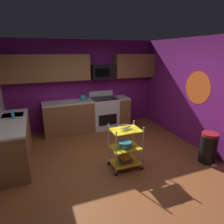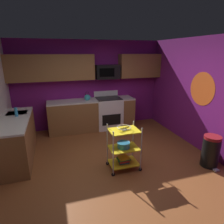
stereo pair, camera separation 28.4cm
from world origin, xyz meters
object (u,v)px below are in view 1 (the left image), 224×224
object	(u,v)px
oven_range	(104,113)
mixing_bowl_large	(125,144)
microwave	(103,72)
fruit_bowl	(126,127)
rolling_cart	(125,147)
kettle	(83,98)
book_stack	(125,159)
dish_soap_bottle	(13,114)
trash_can	(208,148)

from	to	relation	value
oven_range	mixing_bowl_large	size ratio (longest dim) A/B	4.37
microwave	mixing_bowl_large	xyz separation A→B (m)	(-0.34, -2.36, -1.18)
microwave	fruit_bowl	world-z (taller)	microwave
rolling_cart	kettle	distance (m)	2.34
kettle	fruit_bowl	bearing A→B (deg)	-82.40
mixing_bowl_large	book_stack	size ratio (longest dim) A/B	1.00
oven_range	kettle	xyz separation A→B (m)	(-0.64, -0.00, 0.52)
kettle	dish_soap_bottle	world-z (taller)	kettle
mixing_bowl_large	book_stack	xyz separation A→B (m)	(0.00, 0.00, -0.33)
fruit_bowl	kettle	size ratio (longest dim) A/B	1.03
fruit_bowl	mixing_bowl_large	size ratio (longest dim) A/B	1.08
oven_range	book_stack	size ratio (longest dim) A/B	4.37
fruit_bowl	microwave	bearing A→B (deg)	81.85
mixing_bowl_large	kettle	bearing A→B (deg)	97.49
rolling_cart	kettle	xyz separation A→B (m)	(-0.30, 2.25, 0.54)
kettle	microwave	bearing A→B (deg)	9.64
kettle	trash_can	world-z (taller)	kettle
book_stack	microwave	bearing A→B (deg)	81.85
oven_range	microwave	distance (m)	1.23
oven_range	book_stack	distance (m)	2.30
fruit_bowl	trash_can	size ratio (longest dim) A/B	0.41
fruit_bowl	book_stack	distance (m)	0.68
rolling_cart	dish_soap_bottle	world-z (taller)	dish_soap_bottle
mixing_bowl_large	oven_range	bearing A→B (deg)	81.35
oven_range	dish_soap_bottle	distance (m)	2.65
book_stack	fruit_bowl	bearing A→B (deg)	0.00
kettle	dish_soap_bottle	bearing A→B (deg)	-148.97
oven_range	dish_soap_bottle	size ratio (longest dim) A/B	5.50
rolling_cart	dish_soap_bottle	distance (m)	2.43
fruit_bowl	book_stack	bearing A→B (deg)	0.00
dish_soap_bottle	book_stack	bearing A→B (deg)	-30.65
microwave	trash_can	size ratio (longest dim) A/B	1.06
fruit_bowl	trash_can	distance (m)	1.86
kettle	book_stack	bearing A→B (deg)	-82.40
kettle	trash_can	size ratio (longest dim) A/B	0.40
fruit_bowl	dish_soap_bottle	bearing A→B (deg)	149.35
oven_range	mixing_bowl_large	bearing A→B (deg)	-98.65
microwave	book_stack	xyz separation A→B (m)	(-0.34, -2.36, -1.51)
kettle	trash_can	bearing A→B (deg)	-52.97
oven_range	book_stack	bearing A→B (deg)	-98.54
fruit_bowl	rolling_cart	bearing A→B (deg)	0.00
fruit_bowl	kettle	bearing A→B (deg)	97.60
oven_range	kettle	bearing A→B (deg)	-179.65
rolling_cart	mixing_bowl_large	bearing A→B (deg)	180.00
microwave	mixing_bowl_large	bearing A→B (deg)	-98.26
dish_soap_bottle	trash_can	xyz separation A→B (m)	(3.76, -1.64, -0.69)
book_stack	kettle	bearing A→B (deg)	97.60
fruit_bowl	book_stack	xyz separation A→B (m)	(0.00, 0.00, -0.68)
microwave	trash_can	world-z (taller)	microwave
dish_soap_bottle	kettle	bearing A→B (deg)	31.03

